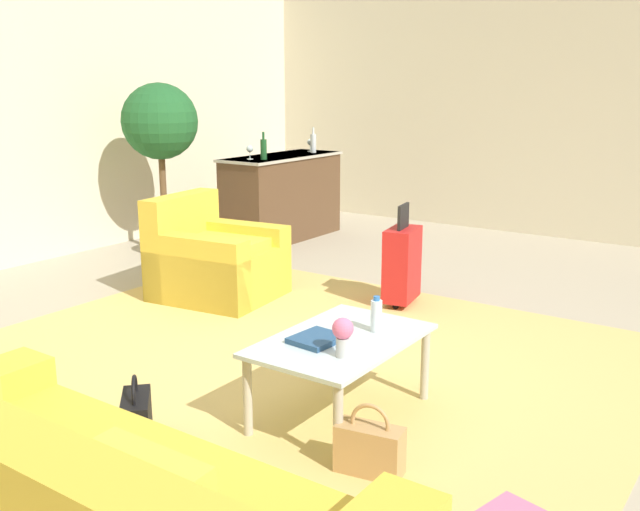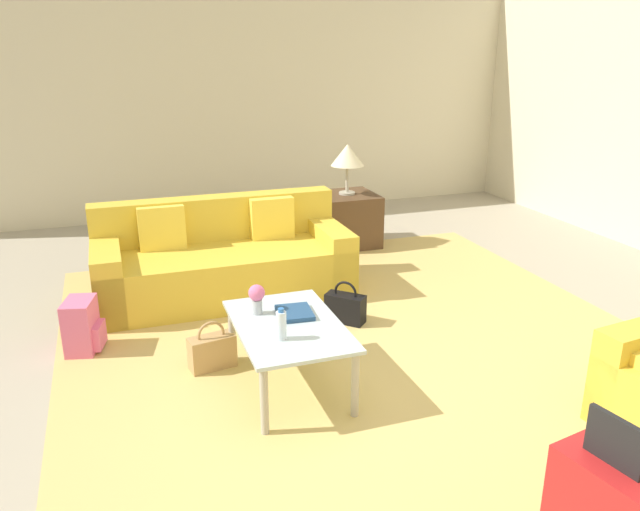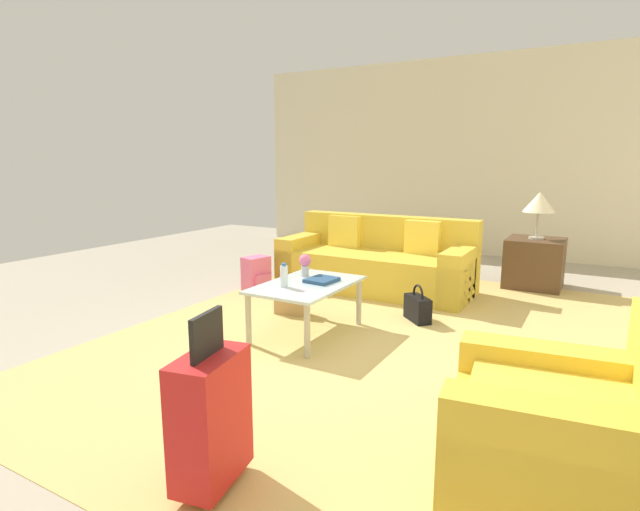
{
  "view_description": "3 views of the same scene",
  "coord_description": "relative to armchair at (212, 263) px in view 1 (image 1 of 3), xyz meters",
  "views": [
    {
      "loc": [
        -3.47,
        -2.48,
        1.81
      ],
      "look_at": [
        0.1,
        -0.02,
        0.76
      ],
      "focal_mm": 40.0,
      "sensor_mm": 36.0,
      "label": 1
    },
    {
      "loc": [
        3.12,
        -1.5,
        2.16
      ],
      "look_at": [
        -0.94,
        -0.1,
        0.7
      ],
      "focal_mm": 35.0,
      "sensor_mm": 36.0,
      "label": 2
    },
    {
      "loc": [
        3.17,
        1.67,
        1.5
      ],
      "look_at": [
        -0.56,
        -0.46,
        0.68
      ],
      "focal_mm": 28.0,
      "sensor_mm": 36.0,
      "label": 3
    }
  ],
  "objects": [
    {
      "name": "ground_plane",
      "position": [
        -0.89,
        -1.67,
        -0.3
      ],
      "size": [
        12.0,
        12.0,
        0.0
      ],
      "primitive_type": "plane",
      "color": "#A89E89"
    },
    {
      "name": "wall_right",
      "position": [
        4.17,
        -1.67,
        1.25
      ],
      "size": [
        0.12,
        8.0,
        3.1
      ],
      "primitive_type": "cube",
      "color": "beige",
      "rests_on": "ground"
    },
    {
      "name": "area_rug",
      "position": [
        -1.49,
        -1.47,
        -0.29
      ],
      "size": [
        5.2,
        4.4,
        0.01
      ],
      "primitive_type": "cube",
      "color": "tan",
      "rests_on": "ground"
    },
    {
      "name": "armchair",
      "position": [
        0.0,
        0.0,
        0.0
      ],
      "size": [
        0.96,
        1.06,
        0.87
      ],
      "color": "gold",
      "rests_on": "ground"
    },
    {
      "name": "coffee_table",
      "position": [
        -1.29,
        -2.17,
        0.1
      ],
      "size": [
        1.02,
        0.66,
        0.46
      ],
      "color": "silver",
      "rests_on": "ground"
    },
    {
      "name": "water_bottle",
      "position": [
        -1.09,
        -2.27,
        0.26
      ],
      "size": [
        0.06,
        0.06,
        0.2
      ],
      "color": "silver",
      "rests_on": "coffee_table"
    },
    {
      "name": "coffee_table_book",
      "position": [
        -1.41,
        -2.09,
        0.18
      ],
      "size": [
        0.28,
        0.25,
        0.03
      ],
      "primitive_type": "cube",
      "rotation": [
        0.0,
        0.0,
        -0.09
      ],
      "color": "navy",
      "rests_on": "coffee_table"
    },
    {
      "name": "flower_vase",
      "position": [
        -1.51,
        -2.32,
        0.29
      ],
      "size": [
        0.11,
        0.11,
        0.21
      ],
      "color": "#B2B7BC",
      "rests_on": "coffee_table"
    },
    {
      "name": "bar_console",
      "position": [
        2.21,
        0.93,
        0.21
      ],
      "size": [
        1.62,
        0.64,
        0.98
      ],
      "color": "#513823",
      "rests_on": "ground"
    },
    {
      "name": "wine_glass_leftmost",
      "position": [
        1.66,
        0.94,
        0.8
      ],
      "size": [
        0.08,
        0.08,
        0.15
      ],
      "color": "silver",
      "rests_on": "bar_console"
    },
    {
      "name": "wine_glass_left_of_centre",
      "position": [
        2.76,
        0.92,
        0.8
      ],
      "size": [
        0.08,
        0.08,
        0.15
      ],
      "color": "silver",
      "rests_on": "bar_console"
    },
    {
      "name": "wine_bottle_green",
      "position": [
        1.73,
        0.81,
        0.8
      ],
      "size": [
        0.07,
        0.07,
        0.3
      ],
      "color": "#194C23",
      "rests_on": "bar_console"
    },
    {
      "name": "wine_bottle_clear",
      "position": [
        2.68,
        0.81,
        0.8
      ],
      "size": [
        0.07,
        0.07,
        0.3
      ],
      "color": "silver",
      "rests_on": "bar_console"
    },
    {
      "name": "suitcase_red",
      "position": [
        0.71,
        -1.47,
        0.06
      ],
      "size": [
        0.43,
        0.29,
        0.85
      ],
      "color": "red",
      "rests_on": "ground"
    },
    {
      "name": "handbag_black",
      "position": [
        -2.12,
        -1.45,
        -0.17
      ],
      "size": [
        0.32,
        0.33,
        0.36
      ],
      "color": "black",
      "rests_on": "ground"
    },
    {
      "name": "handbag_tan",
      "position": [
        -1.71,
        -2.61,
        -0.17
      ],
      "size": [
        0.19,
        0.34,
        0.36
      ],
      "color": "tan",
      "rests_on": "ground"
    },
    {
      "name": "potted_ficus",
      "position": [
        0.91,
        1.53,
        0.97
      ],
      "size": [
        0.8,
        0.8,
        1.81
      ],
      "color": "#514C56",
      "rests_on": "ground"
    }
  ]
}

